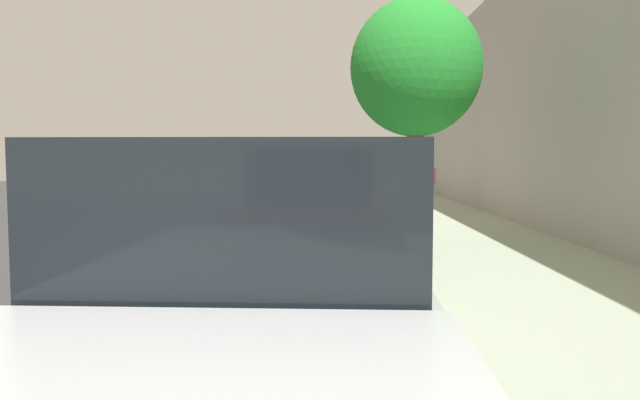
% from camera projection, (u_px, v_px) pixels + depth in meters
% --- Properties ---
extents(ground, '(64.66, 64.66, 0.00)m').
position_uv_depth(ground, '(271.00, 252.00, 11.93)').
color(ground, '#343434').
extents(sidewalk, '(4.13, 40.41, 0.15)m').
position_uv_depth(sidewalk, '(471.00, 249.00, 11.88)').
color(sidewalk, '#9BA891').
rests_on(sidewalk, ground).
extents(curb_edge, '(0.16, 40.41, 0.15)m').
position_uv_depth(curb_edge, '(359.00, 249.00, 11.90)').
color(curb_edge, gray).
rests_on(curb_edge, ground).
extents(lane_stripe_centre, '(0.14, 40.00, 0.01)m').
position_uv_depth(lane_stripe_centre, '(123.00, 254.00, 11.75)').
color(lane_stripe_centre, white).
rests_on(lane_stripe_centre, ground).
extents(lane_stripe_bike_edge, '(0.12, 40.41, 0.01)m').
position_uv_depth(lane_stripe_bike_edge, '(283.00, 252.00, 11.92)').
color(lane_stripe_bike_edge, white).
rests_on(lane_stripe_bike_edge, ground).
extents(building_facade, '(0.50, 40.41, 6.61)m').
position_uv_depth(building_facade, '(597.00, 79.00, 11.62)').
color(building_facade, '#9E9992').
rests_on(building_facade, ground).
extents(parked_sedan_dark_blue_mid, '(1.92, 4.44, 1.52)m').
position_uv_depth(parked_sedan_dark_blue_mid, '(306.00, 222.00, 10.46)').
color(parked_sedan_dark_blue_mid, navy).
rests_on(parked_sedan_dark_blue_mid, ground).
extents(parked_sedan_tan_far, '(2.04, 4.50, 1.52)m').
position_uv_depth(parked_sedan_tan_far, '(317.00, 193.00, 18.20)').
color(parked_sedan_tan_far, tan).
rests_on(parked_sedan_tan_far, ground).
extents(parked_suv_black_farthest, '(1.99, 4.71, 1.99)m').
position_uv_depth(parked_suv_black_farthest, '(320.00, 174.00, 27.40)').
color(parked_suv_black_farthest, black).
rests_on(parked_suv_black_farthest, ground).
extents(bicycle_at_curb, '(1.24, 1.27, 0.75)m').
position_uv_depth(bicycle_at_curb, '(335.00, 234.00, 11.88)').
color(bicycle_at_curb, black).
rests_on(bicycle_at_curb, ground).
extents(cyclist_with_backpack, '(0.55, 0.53, 1.61)m').
position_uv_depth(cyclist_with_backpack, '(347.00, 204.00, 11.36)').
color(cyclist_with_backpack, '#C6B284').
rests_on(cyclist_with_backpack, ground).
extents(street_tree_mid_block, '(2.52, 2.52, 4.73)m').
position_uv_depth(street_tree_mid_block, '(416.00, 69.00, 11.85)').
color(street_tree_mid_block, brown).
rests_on(street_tree_mid_block, sidewalk).
extents(pedestrian_on_phone, '(0.50, 0.43, 1.58)m').
position_uv_depth(pedestrian_on_phone, '(427.00, 181.00, 19.90)').
color(pedestrian_on_phone, black).
rests_on(pedestrian_on_phone, sidewalk).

